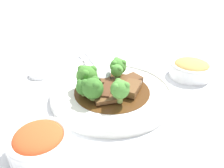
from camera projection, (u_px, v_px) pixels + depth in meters
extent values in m
plane|color=silver|center=(112.00, 96.00, 0.54)|extent=(4.00, 4.00, 0.00)
cylinder|color=white|center=(112.00, 93.00, 0.54)|extent=(0.30, 0.30, 0.01)
torus|color=white|center=(112.00, 91.00, 0.53)|extent=(0.30, 0.30, 0.01)
cylinder|color=#4C2D14|center=(112.00, 91.00, 0.53)|extent=(0.18, 0.18, 0.00)
cube|color=brown|center=(131.00, 88.00, 0.52)|extent=(0.07, 0.06, 0.02)
cube|color=brown|center=(107.00, 99.00, 0.48)|extent=(0.06, 0.05, 0.01)
cube|color=brown|center=(104.00, 77.00, 0.57)|extent=(0.06, 0.07, 0.01)
cube|color=#56331E|center=(106.00, 89.00, 0.52)|extent=(0.08, 0.06, 0.01)
cube|color=brown|center=(129.00, 81.00, 0.55)|extent=(0.07, 0.05, 0.01)
cylinder|color=#7FA84C|center=(118.00, 74.00, 0.58)|extent=(0.01, 0.01, 0.02)
sphere|color=#4C8E38|center=(118.00, 66.00, 0.57)|extent=(0.04, 0.04, 0.04)
sphere|color=#4C8E38|center=(115.00, 64.00, 0.55)|extent=(0.02, 0.02, 0.02)
sphere|color=#4C8E38|center=(123.00, 63.00, 0.56)|extent=(0.02, 0.02, 0.02)
sphere|color=#4C8E38|center=(117.00, 60.00, 0.57)|extent=(0.02, 0.02, 0.02)
cylinder|color=#8EB756|center=(84.00, 94.00, 0.51)|extent=(0.01, 0.01, 0.01)
sphere|color=#387028|center=(84.00, 87.00, 0.50)|extent=(0.04, 0.04, 0.04)
sphere|color=#387028|center=(82.00, 86.00, 0.48)|extent=(0.01, 0.01, 0.01)
sphere|color=#387028|center=(88.00, 83.00, 0.50)|extent=(0.01, 0.01, 0.01)
sphere|color=#387028|center=(80.00, 82.00, 0.50)|extent=(0.01, 0.01, 0.01)
cylinder|color=#8EB756|center=(117.00, 78.00, 0.56)|extent=(0.01, 0.01, 0.02)
sphere|color=#4C8E38|center=(117.00, 71.00, 0.55)|extent=(0.03, 0.03, 0.03)
sphere|color=#4C8E38|center=(119.00, 69.00, 0.54)|extent=(0.01, 0.01, 0.01)
sphere|color=#4C8E38|center=(119.00, 66.00, 0.55)|extent=(0.01, 0.01, 0.01)
sphere|color=#4C8E38|center=(113.00, 68.00, 0.55)|extent=(0.01, 0.01, 0.01)
cylinder|color=#8EB756|center=(120.00, 99.00, 0.48)|extent=(0.01, 0.01, 0.02)
sphere|color=#4C8E38|center=(120.00, 89.00, 0.47)|extent=(0.04, 0.04, 0.04)
sphere|color=#4C8E38|center=(126.00, 86.00, 0.46)|extent=(0.02, 0.02, 0.02)
sphere|color=#4C8E38|center=(118.00, 82.00, 0.47)|extent=(0.02, 0.02, 0.02)
sphere|color=#4C8E38|center=(116.00, 87.00, 0.45)|extent=(0.02, 0.02, 0.02)
cylinder|color=#7FA84C|center=(87.00, 85.00, 0.54)|extent=(0.02, 0.02, 0.01)
sphere|color=#427F2D|center=(87.00, 76.00, 0.52)|extent=(0.05, 0.05, 0.05)
sphere|color=#427F2D|center=(93.00, 70.00, 0.52)|extent=(0.02, 0.02, 0.02)
sphere|color=#427F2D|center=(82.00, 69.00, 0.53)|extent=(0.02, 0.02, 0.02)
sphere|color=#427F2D|center=(85.00, 74.00, 0.50)|extent=(0.02, 0.02, 0.02)
cylinder|color=#8EB756|center=(93.00, 97.00, 0.49)|extent=(0.02, 0.02, 0.01)
sphere|color=#387028|center=(92.00, 88.00, 0.48)|extent=(0.05, 0.05, 0.05)
sphere|color=#387028|center=(95.00, 80.00, 0.49)|extent=(0.02, 0.02, 0.02)
sphere|color=#387028|center=(85.00, 83.00, 0.47)|extent=(0.02, 0.02, 0.02)
sphere|color=#387028|center=(95.00, 86.00, 0.46)|extent=(0.02, 0.02, 0.02)
ellipsoid|color=#B7B7BC|center=(102.00, 74.00, 0.59)|extent=(0.07, 0.08, 0.01)
cylinder|color=#B7B7BC|center=(89.00, 59.00, 0.68)|extent=(0.07, 0.16, 0.01)
cylinder|color=white|center=(42.00, 151.00, 0.38)|extent=(0.06, 0.06, 0.01)
cylinder|color=white|center=(40.00, 145.00, 0.37)|extent=(0.11, 0.11, 0.04)
torus|color=white|center=(39.00, 138.00, 0.37)|extent=(0.11, 0.11, 0.01)
ellipsoid|color=#D14C23|center=(38.00, 137.00, 0.36)|extent=(0.08, 0.08, 0.02)
cylinder|color=white|center=(190.00, 75.00, 0.63)|extent=(0.06, 0.06, 0.01)
cylinder|color=white|center=(190.00, 71.00, 0.62)|extent=(0.12, 0.12, 0.03)
torus|color=white|center=(191.00, 65.00, 0.61)|extent=(0.12, 0.12, 0.01)
ellipsoid|color=tan|center=(192.00, 65.00, 0.61)|extent=(0.09, 0.09, 0.02)
cylinder|color=white|center=(41.00, 74.00, 0.63)|extent=(0.06, 0.06, 0.01)
torus|color=white|center=(40.00, 72.00, 0.63)|extent=(0.06, 0.06, 0.01)
cube|color=silver|center=(68.00, 64.00, 0.69)|extent=(0.11, 0.08, 0.01)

